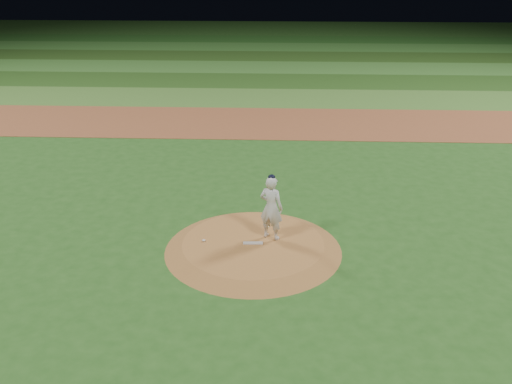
% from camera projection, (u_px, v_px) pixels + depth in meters
% --- Properties ---
extents(ground, '(120.00, 120.00, 0.00)m').
position_uv_depth(ground, '(253.00, 250.00, 17.77)').
color(ground, '#23511A').
rests_on(ground, ground).
extents(infield_dirt_band, '(70.00, 6.00, 0.02)m').
position_uv_depth(infield_dirt_band, '(266.00, 123.00, 30.62)').
color(infield_dirt_band, brown).
rests_on(infield_dirt_band, ground).
extents(outfield_stripe_0, '(70.00, 5.00, 0.02)m').
position_uv_depth(outfield_stripe_0, '(268.00, 98.00, 35.67)').
color(outfield_stripe_0, '#3F7028').
rests_on(outfield_stripe_0, ground).
extents(outfield_stripe_1, '(70.00, 5.00, 0.02)m').
position_uv_depth(outfield_stripe_1, '(270.00, 81.00, 40.26)').
color(outfield_stripe_1, '#224917').
rests_on(outfield_stripe_1, ground).
extents(outfield_stripe_2, '(70.00, 5.00, 0.02)m').
position_uv_depth(outfield_stripe_2, '(271.00, 67.00, 44.85)').
color(outfield_stripe_2, '#356D27').
rests_on(outfield_stripe_2, ground).
extents(outfield_stripe_3, '(70.00, 5.00, 0.02)m').
position_uv_depth(outfield_stripe_3, '(272.00, 56.00, 49.44)').
color(outfield_stripe_3, '#224616').
rests_on(outfield_stripe_3, ground).
extents(outfield_stripe_4, '(70.00, 5.00, 0.02)m').
position_uv_depth(outfield_stripe_4, '(273.00, 47.00, 54.03)').
color(outfield_stripe_4, '#2F6725').
rests_on(outfield_stripe_4, ground).
extents(outfield_stripe_5, '(70.00, 5.00, 0.02)m').
position_uv_depth(outfield_stripe_5, '(274.00, 39.00, 58.62)').
color(outfield_stripe_5, '#1E4F19').
rests_on(outfield_stripe_5, ground).
extents(pitchers_mound, '(5.50, 5.50, 0.25)m').
position_uv_depth(pitchers_mound, '(253.00, 246.00, 17.72)').
color(pitchers_mound, '#9F6631').
rests_on(pitchers_mound, ground).
extents(pitching_rubber, '(0.62, 0.19, 0.03)m').
position_uv_depth(pitching_rubber, '(253.00, 243.00, 17.61)').
color(pitching_rubber, silver).
rests_on(pitching_rubber, pitchers_mound).
extents(rosin_bag, '(0.11, 0.11, 0.06)m').
position_uv_depth(rosin_bag, '(204.00, 240.00, 17.74)').
color(rosin_bag, beige).
rests_on(rosin_bag, pitchers_mound).
extents(pitcher_on_mound, '(0.90, 0.77, 2.14)m').
position_uv_depth(pitcher_on_mound, '(271.00, 207.00, 17.56)').
color(pitcher_on_mound, silver).
rests_on(pitcher_on_mound, pitchers_mound).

